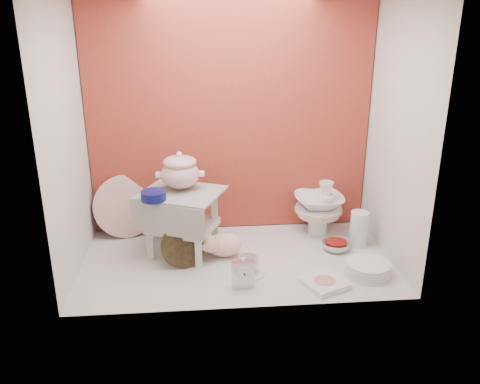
{
  "coord_description": "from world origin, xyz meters",
  "views": [
    {
      "loc": [
        -0.21,
        -2.61,
        1.4
      ],
      "look_at": [
        0.02,
        0.02,
        0.42
      ],
      "focal_mm": 37.29,
      "sensor_mm": 36.0,
      "label": 1
    }
  ],
  "objects_px": {
    "crystal_bowl": "(336,246)",
    "porcelain_tower": "(319,208)",
    "floral_platter": "(125,206)",
    "gold_rim_teacup": "(248,264)",
    "mantel_clock": "(243,273)",
    "blue_white_vase": "(170,218)",
    "dinner_plate_stack": "(368,268)",
    "step_stool": "(182,223)",
    "soup_tureen": "(180,170)",
    "plush_pig": "(224,244)"
  },
  "relations": [
    {
      "from": "soup_tureen",
      "to": "blue_white_vase",
      "type": "xyz_separation_m",
      "value": [
        -0.08,
        0.19,
        -0.38
      ]
    },
    {
      "from": "step_stool",
      "to": "crystal_bowl",
      "type": "xyz_separation_m",
      "value": [
        0.93,
        -0.05,
        -0.17
      ]
    },
    {
      "from": "soup_tureen",
      "to": "floral_platter",
      "type": "bearing_deg",
      "value": 146.76
    },
    {
      "from": "soup_tureen",
      "to": "blue_white_vase",
      "type": "relative_size",
      "value": 1.07
    },
    {
      "from": "step_stool",
      "to": "soup_tureen",
      "type": "bearing_deg",
      "value": 117.48
    },
    {
      "from": "step_stool",
      "to": "gold_rim_teacup",
      "type": "bearing_deg",
      "value": -14.84
    },
    {
      "from": "crystal_bowl",
      "to": "porcelain_tower",
      "type": "relative_size",
      "value": 0.48
    },
    {
      "from": "blue_white_vase",
      "to": "mantel_clock",
      "type": "relative_size",
      "value": 1.44
    },
    {
      "from": "step_stool",
      "to": "soup_tureen",
      "type": "distance_m",
      "value": 0.32
    },
    {
      "from": "floral_platter",
      "to": "crystal_bowl",
      "type": "relative_size",
      "value": 2.35
    },
    {
      "from": "soup_tureen",
      "to": "floral_platter",
      "type": "xyz_separation_m",
      "value": [
        -0.37,
        0.24,
        -0.31
      ]
    },
    {
      "from": "gold_rim_teacup",
      "to": "floral_platter",
      "type": "bearing_deg",
      "value": 141.49
    },
    {
      "from": "step_stool",
      "to": "porcelain_tower",
      "type": "xyz_separation_m",
      "value": [
        0.88,
        0.21,
        -0.02
      ]
    },
    {
      "from": "plush_pig",
      "to": "dinner_plate_stack",
      "type": "height_order",
      "value": "plush_pig"
    },
    {
      "from": "plush_pig",
      "to": "porcelain_tower",
      "type": "height_order",
      "value": "porcelain_tower"
    },
    {
      "from": "mantel_clock",
      "to": "soup_tureen",
      "type": "bearing_deg",
      "value": 117.25
    },
    {
      "from": "step_stool",
      "to": "porcelain_tower",
      "type": "bearing_deg",
      "value": 37.15
    },
    {
      "from": "dinner_plate_stack",
      "to": "soup_tureen",
      "type": "bearing_deg",
      "value": 158.11
    },
    {
      "from": "gold_rim_teacup",
      "to": "dinner_plate_stack",
      "type": "xyz_separation_m",
      "value": [
        0.66,
        -0.07,
        -0.02
      ]
    },
    {
      "from": "dinner_plate_stack",
      "to": "crystal_bowl",
      "type": "relative_size",
      "value": 1.49
    },
    {
      "from": "soup_tureen",
      "to": "gold_rim_teacup",
      "type": "bearing_deg",
      "value": -43.13
    },
    {
      "from": "step_stool",
      "to": "mantel_clock",
      "type": "distance_m",
      "value": 0.55
    },
    {
      "from": "porcelain_tower",
      "to": "gold_rim_teacup",
      "type": "bearing_deg",
      "value": -135.81
    },
    {
      "from": "gold_rim_teacup",
      "to": "porcelain_tower",
      "type": "xyz_separation_m",
      "value": [
        0.51,
        0.5,
        0.12
      ]
    },
    {
      "from": "crystal_bowl",
      "to": "porcelain_tower",
      "type": "distance_m",
      "value": 0.3
    },
    {
      "from": "mantel_clock",
      "to": "floral_platter",
      "type": "bearing_deg",
      "value": 127.13
    },
    {
      "from": "mantel_clock",
      "to": "gold_rim_teacup",
      "type": "relative_size",
      "value": 1.48
    },
    {
      "from": "mantel_clock",
      "to": "dinner_plate_stack",
      "type": "height_order",
      "value": "mantel_clock"
    },
    {
      "from": "step_stool",
      "to": "plush_pig",
      "type": "relative_size",
      "value": 1.69
    },
    {
      "from": "floral_platter",
      "to": "dinner_plate_stack",
      "type": "height_order",
      "value": "floral_platter"
    },
    {
      "from": "floral_platter",
      "to": "blue_white_vase",
      "type": "xyz_separation_m",
      "value": [
        0.29,
        -0.05,
        -0.07
      ]
    },
    {
      "from": "blue_white_vase",
      "to": "porcelain_tower",
      "type": "xyz_separation_m",
      "value": [
        0.96,
        -0.04,
        0.05
      ]
    },
    {
      "from": "crystal_bowl",
      "to": "soup_tureen",
      "type": "bearing_deg",
      "value": 173.6
    },
    {
      "from": "step_stool",
      "to": "crystal_bowl",
      "type": "height_order",
      "value": "step_stool"
    },
    {
      "from": "blue_white_vase",
      "to": "porcelain_tower",
      "type": "distance_m",
      "value": 0.96
    },
    {
      "from": "floral_platter",
      "to": "gold_rim_teacup",
      "type": "bearing_deg",
      "value": -38.51
    },
    {
      "from": "plush_pig",
      "to": "blue_white_vase",
      "type": "bearing_deg",
      "value": 124.57
    },
    {
      "from": "step_stool",
      "to": "gold_rim_teacup",
      "type": "xyz_separation_m",
      "value": [
        0.36,
        -0.29,
        -0.14
      ]
    },
    {
      "from": "floral_platter",
      "to": "plush_pig",
      "type": "distance_m",
      "value": 0.73
    },
    {
      "from": "step_stool",
      "to": "floral_platter",
      "type": "height_order",
      "value": "floral_platter"
    },
    {
      "from": "blue_white_vase",
      "to": "gold_rim_teacup",
      "type": "bearing_deg",
      "value": -49.83
    },
    {
      "from": "gold_rim_teacup",
      "to": "soup_tureen",
      "type": "bearing_deg",
      "value": 136.87
    },
    {
      "from": "soup_tureen",
      "to": "gold_rim_teacup",
      "type": "xyz_separation_m",
      "value": [
        0.37,
        -0.34,
        -0.45
      ]
    },
    {
      "from": "step_stool",
      "to": "crystal_bowl",
      "type": "distance_m",
      "value": 0.95
    },
    {
      "from": "soup_tureen",
      "to": "mantel_clock",
      "type": "height_order",
      "value": "soup_tureen"
    },
    {
      "from": "plush_pig",
      "to": "gold_rim_teacup",
      "type": "bearing_deg",
      "value": -73.31
    },
    {
      "from": "blue_white_vase",
      "to": "dinner_plate_stack",
      "type": "xyz_separation_m",
      "value": [
        1.11,
        -0.6,
        -0.09
      ]
    },
    {
      "from": "mantel_clock",
      "to": "porcelain_tower",
      "type": "relative_size",
      "value": 0.49
    },
    {
      "from": "floral_platter",
      "to": "plush_pig",
      "type": "bearing_deg",
      "value": -30.71
    },
    {
      "from": "soup_tureen",
      "to": "mantel_clock",
      "type": "xyz_separation_m",
      "value": [
        0.33,
        -0.49,
        -0.42
      ]
    }
  ]
}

